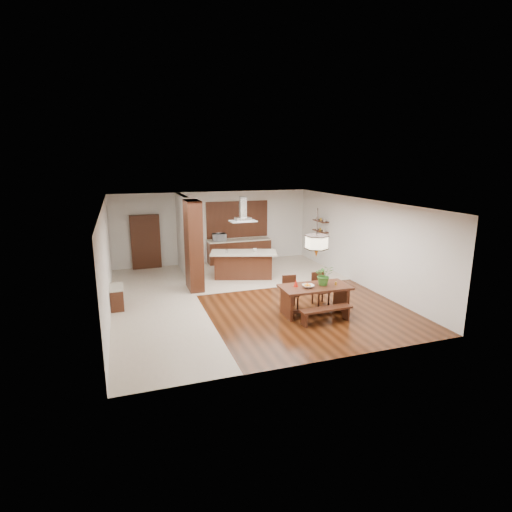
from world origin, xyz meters
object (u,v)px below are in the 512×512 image
object	(u,v)px
island_cup	(255,250)
dining_chair_left	(291,292)
dining_bench	(326,315)
foliage_plant	(324,275)
range_hood	(243,209)
pendant_lantern	(317,233)
hallway_console	(117,297)
dining_chair_right	(321,289)
dining_table	(315,293)
fruit_bowl	(308,286)
microwave	(219,237)
kitchen_island	(243,264)

from	to	relation	value
island_cup	dining_chair_left	bearing A→B (deg)	-90.71
dining_bench	dining_chair_left	xyz separation A→B (m)	(-0.44, 1.27, 0.26)
dining_chair_left	foliage_plant	distance (m)	1.11
island_cup	range_hood	bearing A→B (deg)	169.14
pendant_lantern	island_cup	bearing A→B (deg)	96.14
hallway_console	foliage_plant	world-z (taller)	foliage_plant
dining_chair_right	foliage_plant	bearing A→B (deg)	-115.86
dining_table	dining_bench	bearing A→B (deg)	-91.48
dining_table	range_hood	bearing A→B (deg)	101.82
dining_bench	range_hood	size ratio (longest dim) A/B	1.58
dining_bench	range_hood	world-z (taller)	range_hood
dining_chair_left	fruit_bowl	xyz separation A→B (m)	(0.22, -0.66, 0.36)
dining_chair_right	range_hood	bearing A→B (deg)	106.92
dining_bench	microwave	xyz separation A→B (m)	(-1.13, 6.86, 0.90)
dining_table	microwave	bearing A→B (deg)	100.53
pendant_lantern	dining_chair_left	bearing A→B (deg)	127.81
dining_chair_left	microwave	distance (m)	5.67
hallway_console	island_cup	xyz separation A→B (m)	(4.70, 1.67, 0.69)
hallway_console	dining_chair_right	distance (m)	5.84
pendant_lantern	kitchen_island	world-z (taller)	pendant_lantern
dining_table	pendant_lantern	size ratio (longest dim) A/B	1.46
kitchen_island	pendant_lantern	bearing A→B (deg)	-60.54
pendant_lantern	fruit_bowl	world-z (taller)	pendant_lantern
dining_chair_left	island_cup	xyz separation A→B (m)	(0.04, 3.28, 0.55)
dining_chair_left	dining_chair_right	bearing A→B (deg)	6.19
dining_bench	dining_chair_left	distance (m)	1.37
pendant_lantern	microwave	xyz separation A→B (m)	(-1.15, 6.18, -1.15)
range_hood	dining_bench	bearing A→B (deg)	-80.09
range_hood	island_cup	world-z (taller)	range_hood
kitchen_island	island_cup	bearing A→B (deg)	7.30
kitchen_island	dining_chair_right	bearing A→B (deg)	-51.14
dining_bench	foliage_plant	distance (m)	1.15
foliage_plant	fruit_bowl	world-z (taller)	foliage_plant
fruit_bowl	microwave	size ratio (longest dim) A/B	0.58
dining_bench	foliage_plant	xyz separation A→B (m)	(0.29, 0.69, 0.87)
dining_chair_left	foliage_plant	world-z (taller)	foliage_plant
range_hood	microwave	distance (m)	2.64
microwave	fruit_bowl	bearing A→B (deg)	-77.25
island_cup	microwave	size ratio (longest dim) A/B	0.25
dining_chair_right	kitchen_island	distance (m)	3.63
hallway_console	microwave	size ratio (longest dim) A/B	1.64
dining_chair_left	microwave	bearing A→B (deg)	104.73
dining_bench	island_cup	bearing A→B (deg)	95.01
dining_bench	fruit_bowl	world-z (taller)	fruit_bowl
fruit_bowl	kitchen_island	bearing A→B (deg)	98.30
dining_chair_right	microwave	size ratio (longest dim) A/B	1.77
microwave	hallway_console	bearing A→B (deg)	-130.46
pendant_lantern	island_cup	size ratio (longest dim) A/B	9.74
hallway_console	microwave	world-z (taller)	microwave
hallway_console	fruit_bowl	distance (m)	5.40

